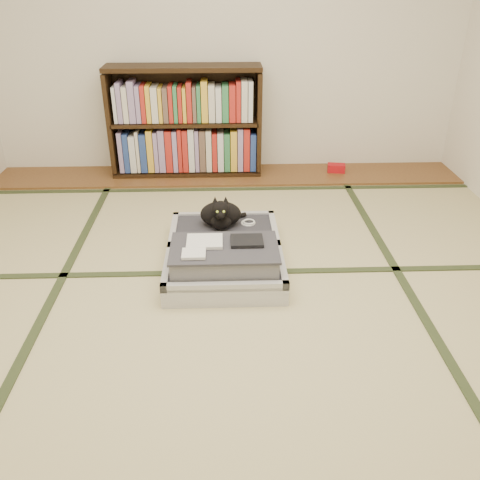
{
  "coord_description": "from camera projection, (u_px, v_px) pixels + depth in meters",
  "views": [
    {
      "loc": [
        -0.04,
        -2.19,
        1.62
      ],
      "look_at": [
        0.05,
        0.35,
        0.25
      ],
      "focal_mm": 38.0,
      "sensor_mm": 36.0,
      "label": 1
    }
  ],
  "objects": [
    {
      "name": "floor",
      "position": [
        233.0,
        313.0,
        2.7
      ],
      "size": [
        4.5,
        4.5,
        0.0
      ],
      "primitive_type": "plane",
      "color": "tan",
      "rests_on": "ground"
    },
    {
      "name": "wood_strip",
      "position": [
        228.0,
        175.0,
        4.45
      ],
      "size": [
        4.0,
        0.5,
        0.02
      ],
      "primitive_type": "cube",
      "color": "brown",
      "rests_on": "ground"
    },
    {
      "name": "red_item",
      "position": [
        336.0,
        168.0,
        4.49
      ],
      "size": [
        0.16,
        0.11,
        0.07
      ],
      "primitive_type": "cube",
      "rotation": [
        0.0,
        0.0,
        -0.16
      ],
      "color": "#B10E14",
      "rests_on": "wood_strip"
    },
    {
      "name": "room_shell",
      "position": [
        231.0,
        12.0,
        2.01
      ],
      "size": [
        4.5,
        4.5,
        4.5
      ],
      "color": "white",
      "rests_on": "ground"
    },
    {
      "name": "tatami_borders",
      "position": [
        231.0,
        264.0,
        3.13
      ],
      "size": [
        4.0,
        4.5,
        0.01
      ],
      "color": "#2D381E",
      "rests_on": "ground"
    },
    {
      "name": "bookcase",
      "position": [
        186.0,
        124.0,
        4.3
      ],
      "size": [
        1.27,
        0.29,
        0.92
      ],
      "color": "black",
      "rests_on": "wood_strip"
    },
    {
      "name": "suitcase",
      "position": [
        224.0,
        254.0,
        3.06
      ],
      "size": [
        0.69,
        0.92,
        0.27
      ],
      "color": "silver",
      "rests_on": "floor"
    },
    {
      "name": "cat",
      "position": [
        221.0,
        214.0,
        3.25
      ],
      "size": [
        0.31,
        0.31,
        0.25
      ],
      "color": "black",
      "rests_on": "suitcase"
    },
    {
      "name": "cable_coil",
      "position": [
        248.0,
        222.0,
        3.33
      ],
      "size": [
        0.1,
        0.1,
        0.02
      ],
      "color": "white",
      "rests_on": "suitcase"
    }
  ]
}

